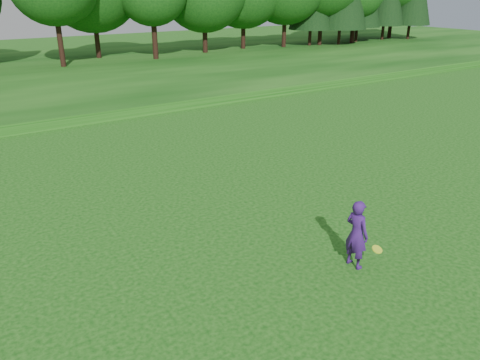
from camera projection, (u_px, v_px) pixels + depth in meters
ground at (398, 288)px, 11.51m from camera, size 140.00×140.00×0.00m
berm at (59, 75)px, 37.73m from camera, size 130.00×30.00×0.60m
walking_path at (119, 115)px, 26.99m from camera, size 130.00×1.60×0.04m
woman at (357, 234)px, 12.09m from camera, size 0.58×1.04×1.89m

